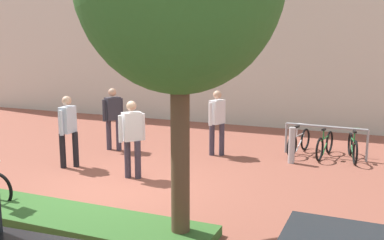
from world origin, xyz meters
TOP-DOWN VIEW (x-y plane):
  - ground_plane at (0.00, 0.00)m, footprint 60.00×60.00m
  - planter_strip at (-0.92, -1.73)m, footprint 7.00×1.10m
  - bike_rack_cluster at (3.55, 4.32)m, footprint 2.11×1.63m
  - bollard_steel at (2.85, 3.38)m, footprint 0.16×0.16m
  - person_suited_dark at (-1.93, 2.84)m, footprint 0.44×0.53m
  - person_shirt_white at (-1.99, 0.99)m, footprint 0.37×0.61m
  - person_casual_tan at (-0.17, 0.84)m, footprint 0.44×0.49m
  - person_shirt_blue at (0.89, 3.40)m, footprint 0.38×0.57m

SIDE VIEW (x-z plane):
  - ground_plane at x=0.00m, z-range 0.00..0.00m
  - planter_strip at x=-0.92m, z-range 0.00..0.16m
  - bike_rack_cluster at x=3.55m, z-range -0.07..0.76m
  - bollard_steel at x=2.85m, z-range 0.00..0.90m
  - person_suited_dark at x=-1.93m, z-range 0.12..1.84m
  - person_shirt_white at x=-1.99m, z-range 0.12..1.84m
  - person_casual_tan at x=-0.17m, z-range 0.12..1.84m
  - person_shirt_blue at x=0.89m, z-range 0.12..1.84m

